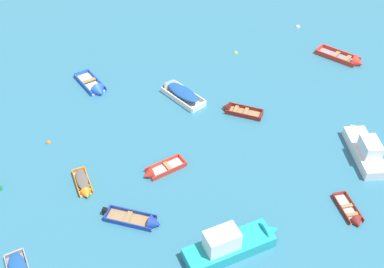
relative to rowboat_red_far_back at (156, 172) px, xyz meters
name	(u,v)px	position (x,y,z in m)	size (l,w,h in m)	color
rowboat_red_far_back	(156,172)	(0.00, 0.00, 0.00)	(3.31, 2.00, 1.00)	beige
rowboat_maroon_outer_right	(234,110)	(7.40, 5.42, 0.02)	(3.35, 2.77, 1.07)	#99754C
rowboat_deep_blue_distant_center	(143,221)	(-1.51, -4.02, 0.00)	(3.61, 2.66, 1.00)	#99754C
motor_launch_white_near_left	(363,146)	(14.86, -1.50, 0.42)	(2.49, 5.72, 2.05)	white
rowboat_orange_near_right	(84,185)	(-4.87, -0.15, 0.10)	(1.28, 2.89, 0.81)	beige
rowboat_blue_back_row_center	(96,88)	(-3.16, 11.15, 0.03)	(2.73, 4.33, 1.29)	beige
rowboat_red_far_right	(350,60)	(20.32, 10.03, 0.04)	(3.79, 4.53, 1.39)	gray
rowboat_maroon_cluster_inner	(353,217)	(11.17, -6.79, -0.02)	(1.01, 2.80, 0.86)	beige
motor_launch_turquoise_back_row_left	(235,243)	(3.29, -7.22, 0.49)	(6.14, 2.57, 2.27)	teal
rowboat_white_outer_left	(177,91)	(3.49, 8.81, 0.22)	(3.43, 4.80, 1.46)	beige
mooring_buoy_trailing	(49,143)	(-7.15, 5.11, -0.16)	(0.36, 0.36, 0.36)	orange
mooring_buoy_far_field	(298,27)	(18.59, 17.80, -0.16)	(0.44, 0.44, 0.44)	silver
mooring_buoy_between_boats_right	(236,53)	(10.49, 14.23, -0.16)	(0.35, 0.35, 0.35)	yellow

